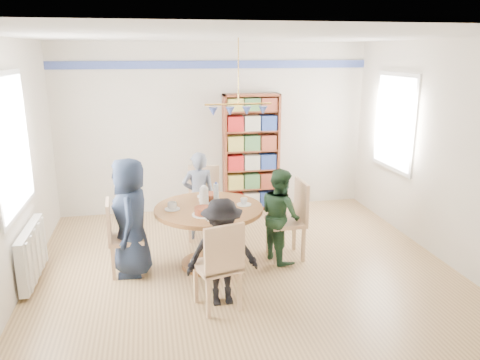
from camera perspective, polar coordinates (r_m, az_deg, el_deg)
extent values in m
plane|color=tan|center=(5.65, 0.80, -11.40)|extent=(5.00, 5.00, 0.00)
plane|color=white|center=(5.05, 0.92, 17.13)|extent=(5.00, 5.00, 0.00)
plane|color=beige|center=(7.60, -3.09, 6.32)|extent=(5.00, 0.00, 5.00)
plane|color=beige|center=(2.91, 11.28, -9.24)|extent=(5.00, 0.00, 5.00)
plane|color=beige|center=(5.28, -26.75, 0.61)|extent=(0.00, 5.00, 5.00)
plane|color=beige|center=(6.20, 24.14, 2.90)|extent=(0.00, 5.00, 5.00)
cube|color=#354894|center=(7.49, -3.18, 13.87)|extent=(5.00, 0.02, 0.12)
cube|color=white|center=(5.51, -26.12, 3.92)|extent=(0.03, 1.32, 1.52)
cube|color=white|center=(5.50, -25.92, 3.93)|extent=(0.01, 1.20, 1.40)
cube|color=white|center=(7.24, 18.36, 6.70)|extent=(0.03, 1.12, 1.42)
cube|color=white|center=(7.23, 18.22, 6.71)|extent=(0.01, 1.00, 1.30)
cylinder|color=gold|center=(5.54, -0.21, 13.10)|extent=(0.01, 0.01, 0.75)
cylinder|color=gold|center=(5.57, -0.20, 9.24)|extent=(0.80, 0.02, 0.02)
cone|color=#3E54AF|center=(5.53, -3.29, 8.34)|extent=(0.11, 0.11, 0.10)
cone|color=#3E54AF|center=(5.56, -1.22, 8.40)|extent=(0.11, 0.11, 0.10)
cone|color=#3E54AF|center=(5.59, 0.82, 8.45)|extent=(0.11, 0.11, 0.10)
cone|color=#3E54AF|center=(5.64, 2.83, 8.48)|extent=(0.11, 0.11, 0.10)
cube|color=silver|center=(5.84, -24.05, -8.13)|extent=(0.10, 1.00, 0.60)
cube|color=silver|center=(5.47, -24.31, -9.76)|extent=(0.02, 0.06, 0.56)
cube|color=silver|center=(5.64, -23.88, -8.91)|extent=(0.02, 0.06, 0.56)
cube|color=silver|center=(5.82, -23.47, -8.12)|extent=(0.02, 0.06, 0.56)
cube|color=silver|center=(6.00, -23.08, -7.37)|extent=(0.02, 0.06, 0.56)
cube|color=silver|center=(6.19, -22.72, -6.67)|extent=(0.02, 0.06, 0.56)
cylinder|color=brown|center=(5.62, -3.84, -3.55)|extent=(1.30, 1.30, 0.05)
cylinder|color=brown|center=(5.75, -3.77, -7.09)|extent=(0.16, 0.16, 0.70)
cylinder|color=brown|center=(5.89, -3.72, -10.05)|extent=(0.70, 0.70, 0.04)
cube|color=tan|center=(5.68, -13.72, -6.98)|extent=(0.42, 0.42, 0.05)
cube|color=tan|center=(5.60, -15.72, -4.86)|extent=(0.06, 0.40, 0.47)
cube|color=tan|center=(5.63, -11.87, -9.58)|extent=(0.04, 0.04, 0.41)
cube|color=tan|center=(5.92, -12.05, -8.29)|extent=(0.04, 0.04, 0.41)
cube|color=tan|center=(5.63, -15.19, -9.80)|extent=(0.04, 0.04, 0.41)
cube|color=tan|center=(5.92, -15.19, -8.50)|extent=(0.04, 0.04, 0.41)
cube|color=tan|center=(5.94, 5.59, -5.12)|extent=(0.45, 0.45, 0.05)
cube|color=tan|center=(5.91, 7.50, -2.57)|extent=(0.05, 0.44, 0.53)
cube|color=tan|center=(6.14, 3.41, -6.85)|extent=(0.04, 0.04, 0.45)
cube|color=tan|center=(5.82, 4.37, -8.15)|extent=(0.04, 0.04, 0.45)
cube|color=tan|center=(6.24, 6.60, -6.55)|extent=(0.04, 0.04, 0.45)
cube|color=tan|center=(5.93, 7.72, -7.80)|extent=(0.04, 0.04, 0.45)
cube|color=tan|center=(6.56, -4.49, -3.09)|extent=(0.52, 0.52, 0.05)
cube|color=tan|center=(6.67, -4.41, -0.41)|extent=(0.44, 0.12, 0.52)
cube|color=tan|center=(6.49, -6.13, -5.65)|extent=(0.05, 0.05, 0.45)
cube|color=tan|center=(6.46, -2.97, -5.67)|extent=(0.05, 0.05, 0.45)
cube|color=tan|center=(6.82, -5.84, -4.58)|extent=(0.05, 0.05, 0.45)
cube|color=tan|center=(6.80, -2.83, -4.59)|extent=(0.05, 0.05, 0.45)
cube|color=tan|center=(4.81, -2.82, -10.43)|extent=(0.52, 0.52, 0.05)
cube|color=tan|center=(4.55, -1.89, -8.53)|extent=(0.42, 0.15, 0.50)
cube|color=tan|center=(5.12, -1.78, -11.70)|extent=(0.05, 0.05, 0.43)
cube|color=tan|center=(5.01, -5.42, -12.44)|extent=(0.05, 0.05, 0.43)
cube|color=tan|center=(4.85, -0.05, -13.35)|extent=(0.05, 0.05, 0.43)
cube|color=tan|center=(4.73, -3.88, -14.20)|extent=(0.05, 0.05, 0.43)
imported|color=#192237|center=(5.56, -13.21, -4.43)|extent=(0.45, 0.68, 1.40)
imported|color=#1C3822|center=(5.83, 4.92, -4.27)|extent=(0.58, 0.67, 1.18)
imported|color=gray|center=(6.49, -5.05, -1.94)|extent=(0.45, 0.30, 1.24)
imported|color=black|center=(4.83, -2.19, -8.79)|extent=(0.74, 0.44, 1.14)
cube|color=brown|center=(7.54, -1.88, 3.18)|extent=(0.04, 0.27, 1.90)
cube|color=brown|center=(7.72, 4.52, 3.44)|extent=(0.04, 0.27, 1.90)
cube|color=brown|center=(7.48, 1.41, 10.33)|extent=(0.91, 0.27, 0.04)
cube|color=brown|center=(7.86, 1.32, -3.29)|extent=(0.91, 0.27, 0.05)
cube|color=brown|center=(7.74, 1.16, 3.51)|extent=(0.91, 0.02, 1.90)
cube|color=brown|center=(7.76, 1.33, -0.94)|extent=(0.85, 0.25, 0.02)
cube|color=brown|center=(7.68, 1.35, 1.33)|extent=(0.85, 0.25, 0.02)
cube|color=brown|center=(7.61, 1.36, 3.65)|extent=(0.85, 0.25, 0.02)
cube|color=brown|center=(7.55, 1.38, 6.01)|extent=(0.85, 0.25, 0.02)
cube|color=brown|center=(7.51, 1.39, 8.40)|extent=(0.85, 0.25, 0.02)
cube|color=#A61919|center=(7.75, -0.61, -2.44)|extent=(0.25, 0.20, 0.24)
cube|color=beige|center=(7.80, 1.35, -2.32)|extent=(0.25, 0.20, 0.24)
cube|color=navy|center=(7.86, 3.29, -2.20)|extent=(0.25, 0.20, 0.24)
cube|color=#B9AE4A|center=(7.66, -0.62, -0.16)|extent=(0.25, 0.20, 0.24)
cube|color=#3F6F3D|center=(7.71, 1.37, -0.06)|extent=(0.25, 0.20, 0.24)
cube|color=brown|center=(7.77, 3.33, 0.05)|extent=(0.25, 0.20, 0.24)
cube|color=#A61919|center=(7.58, -0.63, 2.15)|extent=(0.25, 0.20, 0.24)
cube|color=beige|center=(7.63, 1.38, 2.24)|extent=(0.25, 0.20, 0.24)
cube|color=navy|center=(7.69, 3.36, 2.33)|extent=(0.25, 0.20, 0.24)
cube|color=#B9AE4A|center=(7.51, -0.63, 4.51)|extent=(0.25, 0.20, 0.24)
cube|color=#3F6F3D|center=(7.57, 1.40, 4.58)|extent=(0.25, 0.20, 0.24)
cube|color=brown|center=(7.63, 3.40, 4.65)|extent=(0.25, 0.20, 0.24)
cube|color=#A61919|center=(7.46, -0.64, 6.90)|extent=(0.25, 0.20, 0.24)
cube|color=beige|center=(7.51, 1.41, 6.96)|extent=(0.25, 0.20, 0.24)
cube|color=navy|center=(7.58, 3.44, 7.01)|extent=(0.25, 0.20, 0.24)
cube|color=#B9AE4A|center=(7.42, -0.65, 9.18)|extent=(0.25, 0.20, 0.20)
cube|color=#3F6F3D|center=(7.48, 1.43, 9.22)|extent=(0.25, 0.20, 0.20)
cube|color=brown|center=(7.54, 3.47, 9.25)|extent=(0.25, 0.20, 0.20)
cylinder|color=white|center=(5.64, -4.41, -2.06)|extent=(0.11, 0.11, 0.22)
sphere|color=white|center=(5.61, -4.43, -1.01)|extent=(0.08, 0.08, 0.08)
cylinder|color=silver|center=(5.69, -2.93, -1.70)|extent=(0.06, 0.06, 0.25)
cylinder|color=#3E54AF|center=(5.65, -2.95, -0.39)|extent=(0.03, 0.03, 0.03)
cylinder|color=white|center=(5.86, -3.73, -2.45)|extent=(0.27, 0.27, 0.01)
cylinder|color=brown|center=(5.84, -3.74, -2.02)|extent=(0.22, 0.22, 0.08)
cylinder|color=white|center=(5.35, -4.43, -4.22)|extent=(0.27, 0.27, 0.01)
cylinder|color=brown|center=(5.34, -4.44, -3.75)|extent=(0.22, 0.22, 0.08)
cylinder|color=white|center=(5.58, -8.25, -3.51)|extent=(0.18, 0.18, 0.01)
imported|color=white|center=(5.57, -8.27, -3.13)|extent=(0.11, 0.11, 0.09)
cylinder|color=white|center=(5.68, 0.48, -3.00)|extent=(0.18, 0.18, 0.01)
imported|color=white|center=(5.67, 0.48, -2.64)|extent=(0.09, 0.09, 0.08)
cylinder|color=white|center=(6.02, -4.38, -1.97)|extent=(0.18, 0.18, 0.01)
imported|color=white|center=(6.01, -4.39, -1.61)|extent=(0.11, 0.11, 0.09)
cylinder|color=white|center=(5.21, -3.23, -4.75)|extent=(0.18, 0.18, 0.01)
imported|color=white|center=(5.20, -3.23, -4.37)|extent=(0.09, 0.09, 0.08)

